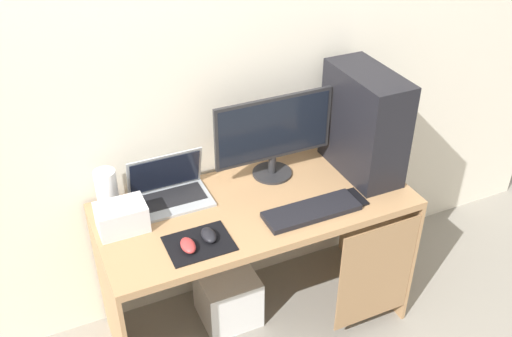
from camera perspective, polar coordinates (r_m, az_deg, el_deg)
name	(u,v)px	position (r m, az deg, el deg)	size (l,w,h in m)	color
ground_plane	(256,319)	(3.02, 0.00, -14.70)	(8.00, 8.00, 0.00)	gray
wall_back	(223,53)	(2.53, -3.26, 11.30)	(4.00, 0.05, 2.60)	beige
desk	(261,230)	(2.61, 0.47, -6.13)	(1.38, 0.61, 0.74)	#A37A51
pc_tower	(364,123)	(2.66, 10.64, 4.45)	(0.21, 0.44, 0.50)	black
monitor	(274,134)	(2.59, 1.76, 3.39)	(0.56, 0.19, 0.40)	#232326
laptop	(170,191)	(2.55, -8.55, -2.18)	(0.34, 0.22, 0.21)	#9EA3A8
speaker	(107,190)	(2.52, -14.51, -2.10)	(0.09, 0.09, 0.19)	white
projector	(122,217)	(2.41, -13.13, -4.72)	(0.20, 0.14, 0.12)	silver
keyboard	(312,211)	(2.47, 5.52, -4.20)	(0.42, 0.14, 0.02)	black
mousepad	(199,243)	(2.32, -5.65, -7.38)	(0.26, 0.20, 0.01)	black
mouse_left	(209,235)	(2.32, -4.71, -6.58)	(0.06, 0.10, 0.03)	black
mouse_right	(188,245)	(2.29, -6.73, -7.56)	(0.06, 0.10, 0.03)	#B23333
cell_phone	(355,198)	(2.58, 9.72, -2.87)	(0.07, 0.13, 0.01)	black
subwoofer	(228,296)	(2.94, -2.82, -12.51)	(0.27, 0.27, 0.27)	white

